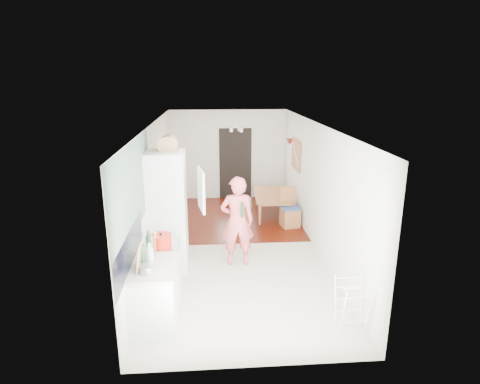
{
  "coord_description": "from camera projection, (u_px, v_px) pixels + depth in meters",
  "views": [
    {
      "loc": [
        -0.49,
        -7.52,
        3.37
      ],
      "look_at": [
        0.09,
        0.2,
        1.13
      ],
      "focal_mm": 30.0,
      "sensor_mm": 36.0,
      "label": 1
    }
  ],
  "objects": [
    {
      "name": "wall_sconce",
      "position": [
        290.0,
        142.0,
        10.24
      ],
      "size": [
        0.18,
        0.18,
        0.16
      ],
      "primitive_type": "cone",
      "color": "maroon",
      "rests_on": "room_shell"
    },
    {
      "name": "bottle_c",
      "position": [
        150.0,
        255.0,
        5.42
      ],
      "size": [
        0.12,
        0.12,
        0.24
      ],
      "primitive_type": "cylinder",
      "rotation": [
        0.0,
        0.0,
        0.32
      ],
      "color": "beige",
      "rests_on": "worktop"
    },
    {
      "name": "worktop",
      "position": [
        153.0,
        268.0,
        5.39
      ],
      "size": [
        0.62,
        0.92,
        0.06
      ],
      "primitive_type": "cube",
      "color": "beige",
      "rests_on": "room_shell"
    },
    {
      "name": "bread_bin",
      "position": [
        168.0,
        145.0,
        6.81
      ],
      "size": [
        0.4,
        0.39,
        0.18
      ],
      "primitive_type": null,
      "rotation": [
        0.0,
        0.0,
        0.19
      ],
      "color": "tan",
      "rests_on": "fridge_housing"
    },
    {
      "name": "doorway_recess",
      "position": [
        235.0,
        164.0,
        11.25
      ],
      "size": [
        0.9,
        0.04,
        2.0
      ],
      "primitive_type": "cube",
      "color": "black",
      "rests_on": "room_shell"
    },
    {
      "name": "drying_rack",
      "position": [
        352.0,
        307.0,
        5.41
      ],
      "size": [
        0.4,
        0.36,
        0.75
      ],
      "primitive_type": null,
      "rotation": [
        0.0,
        0.0,
        0.04
      ],
      "color": "white",
      "rests_on": "floor"
    },
    {
      "name": "sage_wall_panel",
      "position": [
        133.0,
        189.0,
        5.63
      ],
      "size": [
        0.02,
        3.0,
        1.3
      ],
      "primitive_type": "cube",
      "color": "gray",
      "rests_on": "room_shell"
    },
    {
      "name": "dining_chair",
      "position": [
        290.0,
        208.0,
        9.21
      ],
      "size": [
        0.45,
        0.45,
        0.92
      ],
      "primitive_type": null,
      "rotation": [
        0.0,
        0.0,
        0.18
      ],
      "color": "#A26A37",
      "rests_on": "floor"
    },
    {
      "name": "person",
      "position": [
        237.0,
        213.0,
        7.23
      ],
      "size": [
        0.74,
        0.5,
        1.98
      ],
      "primitive_type": "imported",
      "rotation": [
        0.0,
        0.0,
        3.17
      ],
      "color": "#E05D60",
      "rests_on": "floor"
    },
    {
      "name": "red_casserole",
      "position": [
        161.0,
        240.0,
        5.97
      ],
      "size": [
        0.38,
        0.38,
        0.19
      ],
      "primitive_type": "cylinder",
      "rotation": [
        0.0,
        0.0,
        -0.22
      ],
      "color": "red",
      "rests_on": "cooker_top"
    },
    {
      "name": "fridge_housing",
      "position": [
        167.0,
        212.0,
        7.04
      ],
      "size": [
        0.66,
        0.66,
        2.15
      ],
      "primitive_type": "cube",
      "color": "white",
      "rests_on": "room_shell"
    },
    {
      "name": "bottle_a",
      "position": [
        142.0,
        255.0,
        5.34
      ],
      "size": [
        0.08,
        0.08,
        0.3
      ],
      "primitive_type": "cylinder",
      "rotation": [
        0.0,
        0.0,
        0.15
      ],
      "color": "#1E4324",
      "rests_on": "worktop"
    },
    {
      "name": "chopping_boards",
      "position": [
        140.0,
        255.0,
        5.25
      ],
      "size": [
        0.06,
        0.29,
        0.39
      ],
      "primitive_type": null,
      "rotation": [
        0.0,
        0.0,
        -0.08
      ],
      "color": "tan",
      "rests_on": "worktop"
    },
    {
      "name": "pinboard_frame",
      "position": [
        296.0,
        154.0,
        9.68
      ],
      "size": [
        0.0,
        0.94,
        0.74
      ],
      "primitive_type": "cube",
      "color": "#A26A37",
      "rests_on": "room_shell"
    },
    {
      "name": "cooker_top",
      "position": [
        159.0,
        245.0,
        6.11
      ],
      "size": [
        0.6,
        0.6,
        0.04
      ],
      "primitive_type": "cube",
      "color": "#B9B9BC",
      "rests_on": "room_shell"
    },
    {
      "name": "bottle_b",
      "position": [
        149.0,
        246.0,
        5.64
      ],
      "size": [
        0.08,
        0.08,
        0.3
      ],
      "primitive_type": "cylinder",
      "rotation": [
        0.0,
        0.0,
        -0.22
      ],
      "color": "#1E4324",
      "rests_on": "worktop"
    },
    {
      "name": "grey_drape",
      "position": [
        243.0,
        203.0,
        9.37
      ],
      "size": [
        0.43,
        0.43,
        0.18
      ],
      "primitive_type": "cube",
      "rotation": [
        0.0,
        0.0,
        -0.1
      ],
      "color": "slate",
      "rests_on": "stool"
    },
    {
      "name": "room_shell",
      "position": [
        236.0,
        189.0,
        7.83
      ],
      "size": [
        3.2,
        7.0,
        2.5
      ],
      "primitive_type": null,
      "color": "white",
      "rests_on": "ground"
    },
    {
      "name": "stool",
      "position": [
        243.0,
        214.0,
        9.5
      ],
      "size": [
        0.38,
        0.38,
        0.43
      ],
      "primitive_type": null,
      "rotation": [
        0.0,
        0.0,
        -0.18
      ],
      "color": "#A26A37",
      "rests_on": "floor"
    },
    {
      "name": "pepper_mill_back",
      "position": [
        151.0,
        242.0,
        5.85
      ],
      "size": [
        0.07,
        0.07,
        0.24
      ],
      "primitive_type": "cylinder",
      "rotation": [
        0.0,
        0.0,
        0.0
      ],
      "color": "tan",
      "rests_on": "worktop"
    },
    {
      "name": "pinboard",
      "position": [
        296.0,
        154.0,
        9.68
      ],
      "size": [
        0.03,
        0.9,
        0.7
      ],
      "primitive_type": "cube",
      "color": "tan",
      "rests_on": "room_shell"
    },
    {
      "name": "tile_splashback",
      "position": [
        130.0,
        251.0,
        5.3
      ],
      "size": [
        0.02,
        1.9,
        0.5
      ],
      "primitive_type": "cube",
      "color": "black",
      "rests_on": "room_shell"
    },
    {
      "name": "fridge_interior",
      "position": [
        184.0,
        186.0,
        6.93
      ],
      "size": [
        0.02,
        0.52,
        0.66
      ],
      "primitive_type": "cube",
      "color": "white",
      "rests_on": "room_shell"
    },
    {
      "name": "base_cabinet",
      "position": [
        155.0,
        298.0,
        5.52
      ],
      "size": [
        0.6,
        0.9,
        0.86
      ],
      "primitive_type": "cube",
      "color": "white",
      "rests_on": "room_shell"
    },
    {
      "name": "steel_pan",
      "position": [
        147.0,
        269.0,
        5.17
      ],
      "size": [
        0.25,
        0.25,
        0.11
      ],
      "primitive_type": "cylinder",
      "rotation": [
        0.0,
        0.0,
        -0.18
      ],
      "color": "#B9B9BC",
      "rests_on": "worktop"
    },
    {
      "name": "fridge_door",
      "position": [
        201.0,
        190.0,
        6.66
      ],
      "size": [
        0.14,
        0.56,
        0.7
      ],
      "primitive_type": "cube",
      "rotation": [
        0.0,
        0.0,
        -1.4
      ],
      "color": "white",
      "rests_on": "room_shell"
    },
    {
      "name": "dining_table",
      "position": [
        273.0,
        206.0,
        10.05
      ],
      "size": [
        0.8,
        1.35,
        0.46
      ],
      "primitive_type": "imported",
      "rotation": [
        0.0,
        0.0,
        1.52
      ],
      "color": "#A26A37",
      "rests_on": "floor"
    },
    {
      "name": "held_bottle",
      "position": [
        242.0,
        210.0,
        7.05
      ],
      "size": [
        0.06,
        0.06,
        0.27
      ],
      "primitive_type": "cylinder",
      "color": "#1E4324",
      "rests_on": "person"
    },
    {
      "name": "floor",
      "position": [
        237.0,
        248.0,
        8.18
      ],
      "size": [
        3.2,
        7.0,
        0.01
      ],
      "primitive_type": "cube",
      "color": "beige",
      "rests_on": "ground"
    },
    {
      "name": "wood_floor_overlay",
      "position": [
        232.0,
        217.0,
        9.95
      ],
      "size": [
        3.2,
        3.3,
        0.01
      ],
      "primitive_type": "cube",
      "color": "#500E06",
      "rests_on": "room_shell"
    },
    {
      "name": "pepper_mill_front",
      "position": [
        155.0,
        242.0,
        5.86
      ],
      "size": [
        0.08,
        0.08,
        0.23
      ],
      "primitive_type": "cylinder",
      "rotation": [
        0.0,
        0.0,
        0.26
      ],
      "color": "tan",
      "rests_on": "worktop"
    },
    {
      "name": "range_cooker",
      "position": [
        161.0,
        272.0,
        6.24
      ],
      "size": [
        0.6,
        0.6,
        0.88
      ],
      "primitive_type": "cube",
      "color": "white",
      "rests_on": "room_shell"
    }
  ]
}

